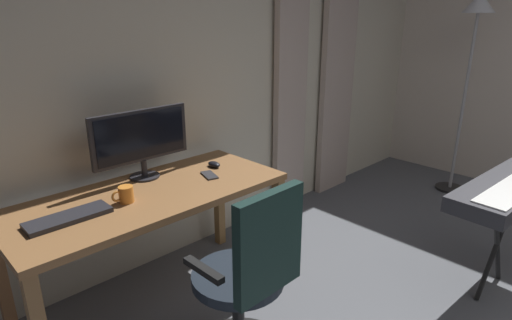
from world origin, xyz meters
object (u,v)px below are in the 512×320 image
piano_keyboard (509,190)px  mug_tea (125,194)px  cell_phone_face_up (209,175)px  computer_keyboard (69,217)px  computer_monitor (141,138)px  computer_mouse (214,164)px  office_chair (247,291)px  floor_lamp (474,37)px  desk (151,207)px

piano_keyboard → mug_tea: bearing=-34.1°
cell_phone_face_up → mug_tea: size_ratio=1.19×
cell_phone_face_up → computer_keyboard: bearing=16.8°
computer_monitor → piano_keyboard: size_ratio=0.59×
computer_mouse → mug_tea: (0.68, 0.11, 0.03)m
computer_keyboard → piano_keyboard: size_ratio=0.38×
cell_phone_face_up → computer_mouse: bearing=-121.4°
office_chair → piano_keyboard: size_ratio=0.96×
computer_keyboard → floor_lamp: (-3.58, 0.49, 0.75)m
office_chair → piano_keyboard: 1.71m
piano_keyboard → computer_mouse: bearing=-50.0°
office_chair → computer_mouse: bearing=58.9°
mug_tea → office_chair: bearing=105.1°
computer_keyboard → floor_lamp: 3.69m
cell_phone_face_up → piano_keyboard: 1.81m
computer_keyboard → mug_tea: mug_tea is taller
computer_keyboard → piano_keyboard: 2.48m
office_chair → computer_monitor: (-0.06, -0.99, 0.53)m
computer_monitor → piano_keyboard: bearing=133.4°
computer_monitor → computer_mouse: size_ratio=6.23×
computer_mouse → desk: bearing=7.9°
office_chair → computer_mouse: office_chair is taller
desk → piano_keyboard: bearing=139.5°
cell_phone_face_up → floor_lamp: floor_lamp is taller
office_chair → computer_monitor: size_ratio=1.62×
computer_mouse → mug_tea: bearing=8.9°
desk → mug_tea: 0.22m
office_chair → mug_tea: office_chair is taller
cell_phone_face_up → mug_tea: (0.56, -0.00, 0.04)m
office_chair → computer_keyboard: 0.94m
cell_phone_face_up → piano_keyboard: piano_keyboard is taller
computer_monitor → mug_tea: size_ratio=5.14×
desk → piano_keyboard: piano_keyboard is taller
mug_tea → piano_keyboard: (-1.78, 1.34, -0.09)m
office_chair → piano_keyboard: bearing=-22.1°
computer_monitor → mug_tea: bearing=45.0°
computer_monitor → computer_mouse: 0.51m
computer_keyboard → mug_tea: bearing=178.5°
desk → computer_mouse: (-0.52, -0.07, 0.11)m
computer_monitor → computer_keyboard: bearing=24.3°
cell_phone_face_up → piano_keyboard: size_ratio=0.14×
computer_keyboard → cell_phone_face_up: 0.86m
mug_tea → floor_lamp: 3.39m
computer_mouse → piano_keyboard: (-1.09, 1.45, -0.07)m
office_chair → computer_mouse: (-0.49, -0.84, 0.30)m
desk → floor_lamp: (-3.12, 0.51, 0.85)m
computer_keyboard → computer_monitor: bearing=-155.7°
desk → mug_tea: bearing=12.2°
computer_keyboard → mug_tea: 0.30m
mug_tea → cell_phone_face_up: bearing=179.9°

